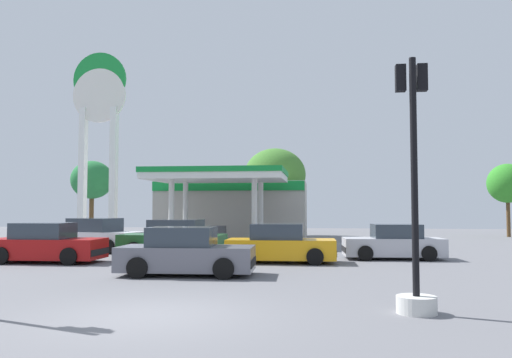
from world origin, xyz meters
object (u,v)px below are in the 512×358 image
(car_1, at_px, (46,244))
(car_5, at_px, (280,245))
(station_pole_sign, at_px, (99,122))
(tree_1, at_px, (275,175))
(car_2, at_px, (97,236))
(car_0, at_px, (393,243))
(car_4, at_px, (186,253))
(tree_0, at_px, (92,180))
(tree_2, at_px, (507,184))
(car_3, at_px, (173,240))
(traffic_signal_0, at_px, (415,233))

(car_1, bearing_deg, car_5, 6.58)
(station_pole_sign, relative_size, car_1, 2.81)
(tree_1, bearing_deg, car_2, -115.70)
(station_pole_sign, distance_m, car_0, 21.15)
(car_4, height_order, car_5, car_4)
(station_pole_sign, distance_m, tree_0, 9.16)
(car_0, height_order, tree_1, tree_1)
(car_5, relative_size, tree_2, 0.79)
(station_pole_sign, xyz_separation_m, car_1, (3.58, -12.76, -7.05))
(car_5, height_order, tree_0, tree_0)
(station_pole_sign, bearing_deg, car_2, -66.03)
(car_2, xyz_separation_m, car_3, (4.43, -2.04, -0.00))
(car_3, height_order, tree_2, tree_2)
(car_2, distance_m, tree_0, 17.37)
(car_4, bearing_deg, tree_0, 120.66)
(station_pole_sign, xyz_separation_m, tree_0, (-3.87, 7.58, -3.38))
(car_1, distance_m, tree_2, 32.47)
(car_5, xyz_separation_m, traffic_signal_0, (3.46, -9.41, 0.93))
(car_3, height_order, tree_0, tree_0)
(car_1, relative_size, tree_0, 0.74)
(car_0, xyz_separation_m, tree_2, (10.85, 17.90, 3.29))
(car_2, xyz_separation_m, tree_2, (24.77, 15.89, 3.21))
(tree_1, bearing_deg, car_4, -92.18)
(station_pole_sign, distance_m, traffic_signal_0, 27.32)
(traffic_signal_0, bearing_deg, station_pole_sign, 127.52)
(station_pole_sign, bearing_deg, car_1, -74.33)
(car_2, bearing_deg, car_0, -8.23)
(car_5, xyz_separation_m, tree_1, (-1.82, 19.51, 4.01))
(station_pole_sign, height_order, tree_1, station_pole_sign)
(car_3, relative_size, traffic_signal_0, 0.88)
(traffic_signal_0, bearing_deg, tree_0, 124.98)
(station_pole_sign, relative_size, car_2, 2.52)
(station_pole_sign, xyz_separation_m, car_3, (7.88, -9.79, -7.02))
(tree_2, bearing_deg, car_1, -139.69)
(car_4, xyz_separation_m, tree_2, (18.19, 24.00, 3.25))
(tree_1, height_order, tree_2, tree_1)
(car_0, bearing_deg, car_2, 171.77)
(car_1, relative_size, car_2, 0.90)
(tree_0, bearing_deg, car_4, -59.34)
(tree_1, bearing_deg, tree_2, 1.10)
(station_pole_sign, bearing_deg, tree_0, 117.03)
(car_3, height_order, traffic_signal_0, traffic_signal_0)
(station_pole_sign, bearing_deg, tree_1, 35.54)
(car_2, height_order, tree_2, tree_2)
(tree_0, bearing_deg, tree_2, 0.99)
(car_0, height_order, car_1, car_1)
(tree_0, bearing_deg, car_5, -49.24)
(car_1, distance_m, traffic_signal_0, 15.17)
(tree_1, distance_m, tree_2, 17.31)
(car_0, bearing_deg, car_5, -157.16)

